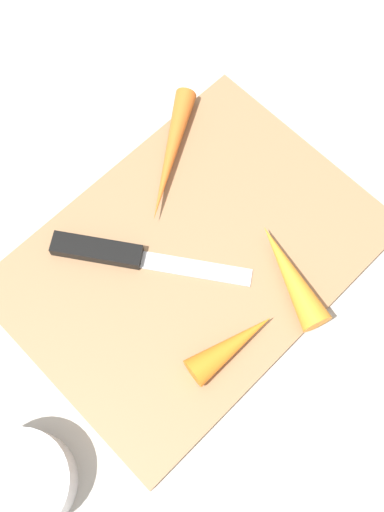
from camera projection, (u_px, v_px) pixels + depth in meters
ground_plane at (192, 260)px, 0.61m from camera, size 1.40×1.40×0.00m
cutting_board at (192, 258)px, 0.61m from camera, size 0.36×0.26×0.01m
knife at (110, 253)px, 0.60m from camera, size 0.13×0.18×0.01m
carrot_medium at (290, 274)px, 0.58m from camera, size 0.07×0.11×0.03m
carrot_shortest at (232, 345)px, 0.56m from camera, size 0.09×0.04×0.03m
carrot_longest at (171, 154)px, 0.63m from camera, size 0.14×0.10×0.02m
small_bowl at (22, 483)px, 0.52m from camera, size 0.09×0.09×0.04m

